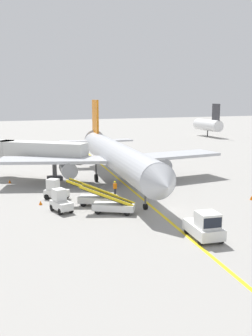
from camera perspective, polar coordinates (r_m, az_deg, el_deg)
name	(u,v)px	position (r m, az deg, el deg)	size (l,w,h in m)	color
ground_plane	(163,211)	(37.10, 5.36, -6.27)	(300.00, 300.00, 0.00)	gray
taxi_line_yellow	(142,199)	(41.48, 2.35, -4.44)	(0.30, 80.00, 0.01)	yellow
airliner	(116,156)	(48.20, -1.49, 1.78)	(28.40, 35.33, 10.10)	#B2B5BA
jet_bridge	(32,152)	(52.30, -13.46, 2.31)	(11.60, 9.85, 4.85)	beige
pushback_tug	(205,226)	(30.28, 11.34, -8.30)	(2.33, 3.81, 2.20)	silver
baggage_tug_near_wing	(61,202)	(37.19, -9.46, -4.84)	(1.86, 2.65, 2.10)	silver
baggage_tug_by_cargo_door	(55,190)	(41.74, -10.20, -3.20)	(2.67, 2.55, 2.10)	silver
belt_loader_forward_hold	(112,205)	(36.23, -1.98, -5.36)	(4.93, 3.65, 2.59)	silver
belt_loader_aft_hold	(97,198)	(38.80, -4.22, -4.32)	(4.91, 3.69, 2.59)	silver
ground_crew_marshaller	(115,188)	(42.15, -1.60, -2.93)	(0.36, 0.24, 1.70)	#26262D
safety_cone_nose_left	(251,198)	(42.92, 17.71, -4.13)	(0.36, 0.36, 0.44)	orange
safety_cone_nose_right	(41,203)	(39.95, -12.28, -4.93)	(0.36, 0.36, 0.44)	orange
safety_cone_wingtip_left	(10,181)	(50.81, -16.49, -1.87)	(0.36, 0.36, 0.44)	orange
safety_cone_wingtip_right	(89,186)	(46.65, -5.35, -2.55)	(0.36, 0.36, 0.44)	orange
distant_aircraft_mid_right	(208,125)	(108.07, 11.81, 6.17)	(3.00, 10.10, 8.80)	silver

